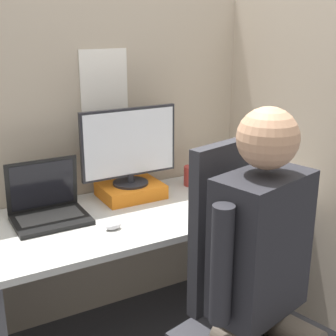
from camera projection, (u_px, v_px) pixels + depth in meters
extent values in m
cube|color=tan|center=(111.00, 162.00, 2.50)|extent=(2.01, 0.04, 1.70)
cube|color=white|center=(104.00, 92.00, 2.34)|extent=(0.25, 0.01, 0.42)
cube|color=tan|center=(278.00, 162.00, 2.50)|extent=(0.04, 1.31, 1.70)
cube|color=#B7B7B2|center=(142.00, 213.00, 2.24)|extent=(1.51, 0.67, 0.03)
cube|color=#4C4C51|center=(255.00, 245.00, 2.69)|extent=(0.03, 0.57, 0.68)
cube|color=orange|center=(131.00, 190.00, 2.39)|extent=(0.31, 0.24, 0.07)
cylinder|color=#232328|center=(131.00, 183.00, 2.38)|extent=(0.18, 0.18, 0.01)
cylinder|color=#232328|center=(130.00, 178.00, 2.37)|extent=(0.04, 0.04, 0.04)
cube|color=#232328|center=(129.00, 142.00, 2.32)|extent=(0.50, 0.02, 0.35)
cube|color=silver|center=(130.00, 143.00, 2.31)|extent=(0.48, 0.00, 0.32)
cube|color=black|center=(51.00, 220.00, 2.10)|extent=(0.33, 0.25, 0.02)
cube|color=#424242|center=(50.00, 216.00, 2.11)|extent=(0.28, 0.14, 0.00)
cube|color=black|center=(42.00, 185.00, 2.15)|extent=(0.33, 0.04, 0.25)
cube|color=black|center=(43.00, 185.00, 2.15)|extent=(0.29, 0.03, 0.22)
ellipsoid|color=silver|center=(113.00, 226.00, 2.03)|extent=(0.07, 0.05, 0.03)
cube|color=black|center=(237.00, 177.00, 2.64)|extent=(0.04, 0.13, 0.04)
cone|color=orange|center=(217.00, 213.00, 2.14)|extent=(0.05, 0.13, 0.05)
cylinder|color=green|center=(208.00, 207.00, 2.21)|extent=(0.03, 0.02, 0.03)
cube|color=#2D2D33|center=(231.00, 222.00, 1.83)|extent=(0.44, 0.16, 0.66)
cylinder|color=brown|center=(283.00, 328.00, 1.65)|extent=(0.18, 0.30, 0.11)
cube|color=#232328|center=(261.00, 245.00, 1.59)|extent=(0.38, 0.28, 0.50)
sphere|color=tan|center=(268.00, 138.00, 1.47)|extent=(0.20, 0.20, 0.20)
cylinder|color=#232328|center=(222.00, 266.00, 1.45)|extent=(0.07, 0.07, 0.40)
cylinder|color=#232328|center=(294.00, 227.00, 1.72)|extent=(0.07, 0.07, 0.40)
cylinder|color=#A3332D|center=(191.00, 176.00, 2.56)|extent=(0.08, 0.08, 0.11)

